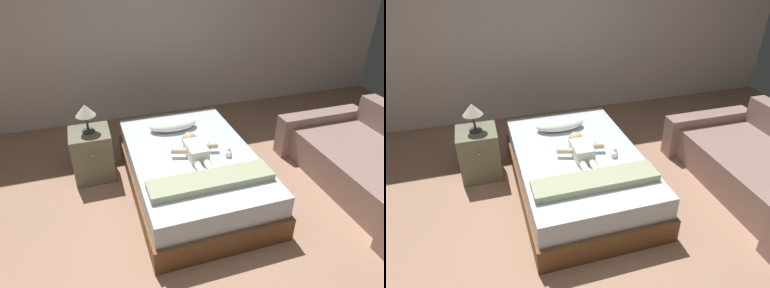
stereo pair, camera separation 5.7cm
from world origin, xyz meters
The scene contains 11 objects.
ground_plane centered at (0.00, 0.00, 0.00)m, with size 8.00×8.00×0.00m, color tan.
wall_behind_bed centered at (0.00, 3.00, 1.33)m, with size 8.00×0.12×2.65m, color silver.
bed centered at (0.16, 1.00, 0.22)m, with size 1.24×1.94×0.46m.
pillow centered at (0.11, 1.54, 0.52)m, with size 0.54×0.28×0.12m.
baby centered at (0.17, 0.95, 0.52)m, with size 0.49×0.62×0.16m.
toothbrush centered at (0.37, 1.07, 0.47)m, with size 0.03×0.13×0.02m.
couch centered at (2.04, 0.49, 0.24)m, with size 1.19×1.89×0.69m.
nightstand centered at (-0.80, 1.58, 0.28)m, with size 0.42×0.45×0.55m.
lamp centered at (-0.80, 1.58, 0.79)m, with size 0.20×0.20×0.31m.
blanket centered at (0.16, 0.46, 0.49)m, with size 1.12×0.26×0.07m.
baby_bottle centered at (0.49, 0.84, 0.49)m, with size 0.10×0.12×0.08m.
Camera 1 is at (-0.74, -1.79, 2.30)m, focal length 32.35 mm.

